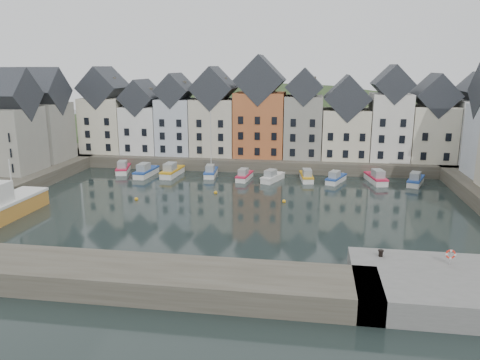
% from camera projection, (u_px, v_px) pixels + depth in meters
% --- Properties ---
extents(ground, '(260.00, 260.00, 0.00)m').
position_uv_depth(ground, '(234.00, 211.00, 58.82)').
color(ground, black).
rests_on(ground, ground).
extents(far_quay, '(90.00, 16.00, 2.00)m').
position_uv_depth(far_quay, '(260.00, 159.00, 87.39)').
color(far_quay, '#433F34').
rests_on(far_quay, ground).
extents(near_quay, '(18.00, 10.00, 2.00)m').
position_uv_depth(near_quay, '(471.00, 290.00, 36.09)').
color(near_quay, '#60605E').
rests_on(near_quay, ground).
extents(near_wall, '(50.00, 6.00, 2.00)m').
position_uv_depth(near_wall, '(72.00, 273.00, 38.97)').
color(near_wall, '#433F34').
rests_on(near_wall, ground).
extents(hillside, '(153.60, 70.40, 64.00)m').
position_uv_depth(hillside, '(271.00, 213.00, 116.83)').
color(hillside, '#27361B').
rests_on(hillside, ground).
extents(far_terrace, '(72.37, 8.16, 17.78)m').
position_uv_depth(far_terrace, '(278.00, 118.00, 83.12)').
color(far_terrace, beige).
rests_on(far_terrace, far_quay).
extents(left_terrace, '(7.65, 17.00, 15.69)m').
position_uv_depth(left_terrace, '(27.00, 123.00, 75.08)').
color(left_terrace, gray).
rests_on(left_terrace, left_quay).
extents(mooring_buoys, '(20.50, 5.50, 0.50)m').
position_uv_depth(mooring_buoys, '(212.00, 198.00, 64.51)').
color(mooring_buoys, gold).
rests_on(mooring_buoys, ground).
extents(boat_a, '(3.36, 6.37, 2.34)m').
position_uv_depth(boat_a, '(123.00, 168.00, 80.34)').
color(boat_a, silver).
rests_on(boat_a, ground).
extents(boat_b, '(2.49, 6.62, 2.49)m').
position_uv_depth(boat_b, '(146.00, 172.00, 77.67)').
color(boat_b, silver).
rests_on(boat_b, ground).
extents(boat_c, '(2.53, 6.80, 2.56)m').
position_uv_depth(boat_c, '(172.00, 171.00, 77.77)').
color(boat_c, silver).
rests_on(boat_c, ground).
extents(boat_d, '(2.27, 5.82, 10.87)m').
position_uv_depth(boat_d, '(211.00, 172.00, 77.70)').
color(boat_d, silver).
rests_on(boat_d, ground).
extents(boat_e, '(2.30, 5.62, 2.10)m').
position_uv_depth(boat_e, '(244.00, 176.00, 75.22)').
color(boat_e, silver).
rests_on(boat_e, ground).
extents(boat_f, '(3.61, 5.82, 2.14)m').
position_uv_depth(boat_f, '(272.00, 177.00, 74.27)').
color(boat_f, silver).
rests_on(boat_f, ground).
extents(boat_g, '(2.47, 5.85, 2.18)m').
position_uv_depth(boat_g, '(307.00, 176.00, 74.67)').
color(boat_g, silver).
rests_on(boat_g, ground).
extents(boat_h, '(3.62, 5.77, 2.12)m').
position_uv_depth(boat_h, '(336.00, 178.00, 73.42)').
color(boat_h, silver).
rests_on(boat_h, ground).
extents(boat_i, '(3.20, 6.59, 2.43)m').
position_uv_depth(boat_i, '(376.00, 178.00, 73.26)').
color(boat_i, silver).
rests_on(boat_i, ground).
extents(boat_j, '(3.73, 6.19, 2.27)m').
position_uv_depth(boat_j, '(416.00, 180.00, 72.02)').
color(boat_j, silver).
rests_on(boat_j, ground).
extents(mooring_bollard, '(0.48, 0.48, 0.56)m').
position_uv_depth(mooring_bollard, '(381.00, 253.00, 39.81)').
color(mooring_bollard, black).
rests_on(mooring_bollard, near_quay).
extents(life_ring_post, '(0.80, 0.17, 1.30)m').
position_uv_depth(life_ring_post, '(451.00, 255.00, 38.05)').
color(life_ring_post, gray).
rests_on(life_ring_post, near_quay).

